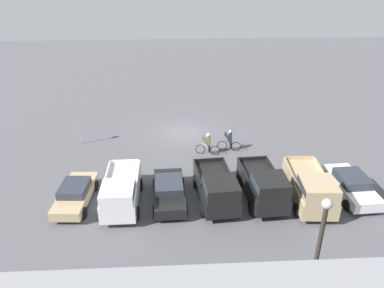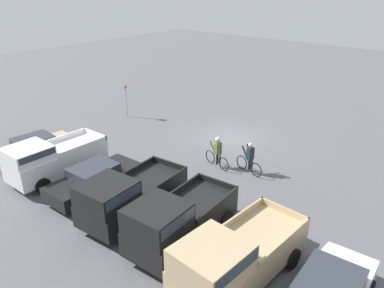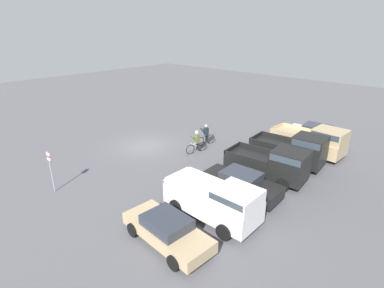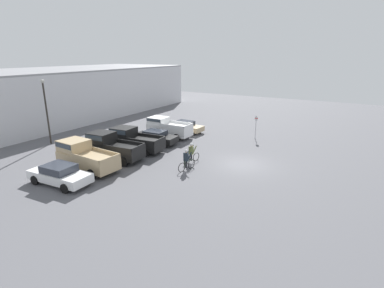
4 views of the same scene
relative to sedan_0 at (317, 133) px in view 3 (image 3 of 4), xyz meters
The scene contains 11 objects.
ground_plane 14.01m from the sedan_0, 44.18° to the right, with size 80.00×80.00×0.00m, color #56565B.
sedan_0 is the anchor object (origin of this frame).
pickup_truck_0 2.96m from the sedan_0, 15.48° to the left, with size 2.52×5.36×2.21m.
pickup_truck_1 5.61m from the sedan_0, ahead, with size 2.45×4.97×2.31m.
pickup_truck_2 8.38m from the sedan_0, ahead, with size 2.56×5.10×2.16m.
sedan_1 11.20m from the sedan_0, ahead, with size 2.10×4.60×1.38m.
pickup_truck_3 14.01m from the sedan_0, ahead, with size 2.20×4.87×2.10m.
sedan_2 16.80m from the sedan_0, ahead, with size 2.11×4.53×1.30m.
cyclist_0 10.15m from the sedan_0, 35.03° to the right, with size 1.84×0.57×1.76m.
cyclist_1 9.17m from the sedan_0, 43.75° to the right, with size 1.79×0.56×1.72m.
fire_lane_sign 19.93m from the sedan_0, 23.96° to the right, with size 0.08×0.30×2.53m.
Camera 3 is at (13.98, 17.78, 8.96)m, focal length 28.00 mm.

